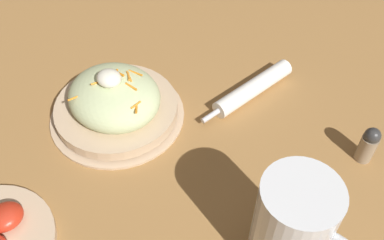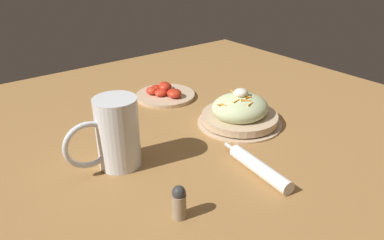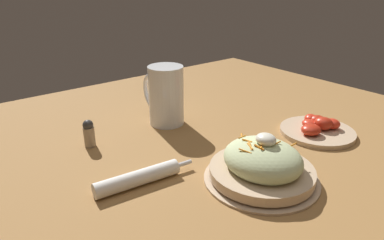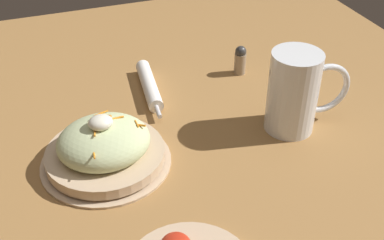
{
  "view_description": "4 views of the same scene",
  "coord_description": "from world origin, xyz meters",
  "views": [
    {
      "loc": [
        -0.34,
        0.26,
        0.55
      ],
      "look_at": [
        -0.05,
        -0.04,
        0.08
      ],
      "focal_mm": 40.42,
      "sensor_mm": 36.0,
      "label": 1
    },
    {
      "loc": [
        -0.55,
        -0.65,
        0.45
      ],
      "look_at": [
        -0.09,
        -0.06,
        0.08
      ],
      "focal_mm": 34.29,
      "sensor_mm": 36.0,
      "label": 2
    },
    {
      "loc": [
        0.48,
        -0.5,
        0.38
      ],
      "look_at": [
        -0.09,
        -0.04,
        0.07
      ],
      "focal_mm": 32.55,
      "sensor_mm": 36.0,
      "label": 3
    },
    {
      "loc": [
        0.19,
        0.65,
        0.56
      ],
      "look_at": [
        -0.06,
        -0.02,
        0.05
      ],
      "focal_mm": 45.55,
      "sensor_mm": 36.0,
      "label": 4
    }
  ],
  "objects": [
    {
      "name": "salad_plate",
      "position": [
        0.1,
        -0.02,
        0.03
      ],
      "size": [
        0.23,
        0.23,
        0.1
      ],
      "color": "#D1B28E",
      "rests_on": "ground_plane"
    },
    {
      "name": "napkin_roll",
      "position": [
        -0.04,
        -0.22,
        0.02
      ],
      "size": [
        0.05,
        0.21,
        0.03
      ],
      "color": "white",
      "rests_on": "ground_plane"
    },
    {
      "name": "ground_plane",
      "position": [
        0.0,
        0.0,
        0.0
      ],
      "size": [
        1.43,
        1.43,
        0.0
      ],
      "primitive_type": "plane",
      "color": "#9E703D"
    },
    {
      "name": "tomato_plate",
      "position": [
        0.04,
        0.27,
        0.01
      ],
      "size": [
        0.19,
        0.19,
        0.04
      ],
      "color": "#D1B28E",
      "rests_on": "ground_plane"
    },
    {
      "name": "beer_mug",
      "position": [
        -0.26,
        -0.0,
        0.07
      ],
      "size": [
        0.17,
        0.09,
        0.16
      ],
      "color": "white",
      "rests_on": "ground_plane"
    },
    {
      "name": "salt_shaker",
      "position": [
        -0.25,
        -0.22,
        0.03
      ],
      "size": [
        0.03,
        0.03,
        0.07
      ],
      "color": "gray",
      "rests_on": "ground_plane"
    }
  ]
}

